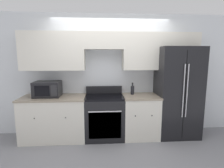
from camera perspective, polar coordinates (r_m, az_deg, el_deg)
name	(u,v)px	position (r m, az deg, el deg)	size (l,w,h in m)	color
ground_plane	(113,144)	(3.63, 0.36, -18.89)	(12.00, 12.00, 0.00)	gray
wall_back	(112,65)	(3.80, -0.16, 6.09)	(8.00, 0.39, 2.60)	silver
lower_cabinets_left	(54,118)	(3.85, -18.27, -10.48)	(1.30, 0.64, 0.89)	silver
lower_cabinets_right	(140,116)	(3.82, 9.13, -10.24)	(0.75, 0.64, 0.89)	silver
oven_range	(105,117)	(3.73, -2.46, -10.57)	(0.79, 0.65, 1.05)	black
refrigerator	(176,92)	(4.00, 20.27, -2.43)	(0.87, 0.77, 1.89)	black
microwave	(48,89)	(3.78, -20.31, -1.53)	(0.51, 0.41, 0.31)	black
bottle	(132,90)	(3.77, 6.69, -1.89)	(0.07, 0.07, 0.25)	black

